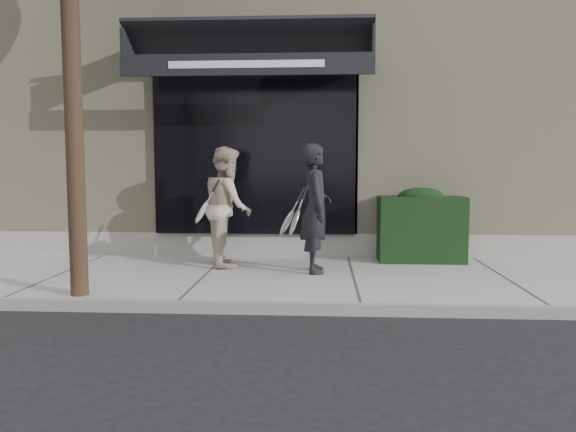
{
  "coord_description": "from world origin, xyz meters",
  "views": [
    {
      "loc": [
        -0.43,
        -7.48,
        1.63
      ],
      "look_at": [
        -0.92,
        0.6,
        0.87
      ],
      "focal_mm": 35.0,
      "sensor_mm": 36.0,
      "label": 1
    }
  ],
  "objects": [
    {
      "name": "hedge",
      "position": [
        1.1,
        1.25,
        0.66
      ],
      "size": [
        1.3,
        0.7,
        1.14
      ],
      "color": "black",
      "rests_on": "sidewalk"
    },
    {
      "name": "pedestrian_front",
      "position": [
        -0.52,
        0.23,
        1.01
      ],
      "size": [
        0.72,
        0.88,
        1.78
      ],
      "color": "black",
      "rests_on": "sidewalk"
    },
    {
      "name": "ground",
      "position": [
        0.0,
        0.0,
        0.0
      ],
      "size": [
        80.0,
        80.0,
        0.0
      ],
      "primitive_type": "plane",
      "color": "black",
      "rests_on": "ground"
    },
    {
      "name": "building_facade",
      "position": [
        -0.01,
        4.96,
        2.74
      ],
      "size": [
        14.3,
        8.04,
        5.64
      ],
      "color": "#BEB391",
      "rests_on": "ground"
    },
    {
      "name": "sidewalk",
      "position": [
        0.0,
        0.0,
        0.06
      ],
      "size": [
        20.0,
        3.0,
        0.12
      ],
      "primitive_type": "cube",
      "color": "#969691",
      "rests_on": "ground"
    },
    {
      "name": "pedestrian_back",
      "position": [
        -1.81,
        0.67,
        1.0
      ],
      "size": [
        0.86,
        0.99,
        1.75
      ],
      "color": "beige",
      "rests_on": "sidewalk"
    },
    {
      "name": "curb",
      "position": [
        0.0,
        -1.55,
        0.07
      ],
      "size": [
        20.0,
        0.1,
        0.14
      ],
      "primitive_type": "cube",
      "color": "gray",
      "rests_on": "ground"
    }
  ]
}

